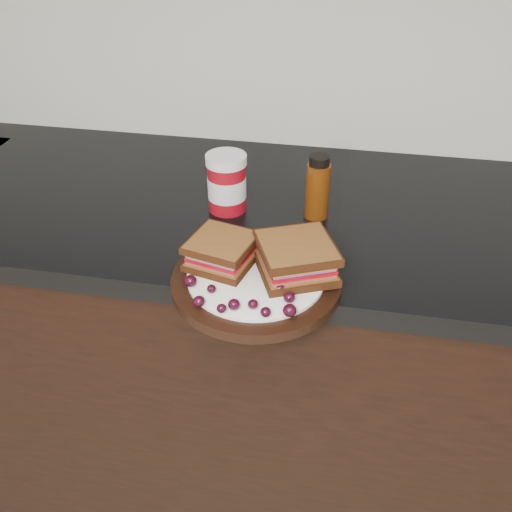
{
  "coord_description": "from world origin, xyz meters",
  "views": [
    {
      "loc": [
        0.06,
        0.7,
        1.48
      ],
      "look_at": [
        -0.08,
        1.43,
        0.96
      ],
      "focal_mm": 40.0,
      "sensor_mm": 36.0,
      "label": 1
    }
  ],
  "objects_px": {
    "sandwich_left": "(222,251)",
    "condiment_jar": "(227,183)",
    "plate": "(256,281)",
    "oil_bottle": "(318,187)"
  },
  "relations": [
    {
      "from": "sandwich_left",
      "to": "condiment_jar",
      "type": "bearing_deg",
      "value": 114.49
    },
    {
      "from": "oil_bottle",
      "to": "plate",
      "type": "bearing_deg",
      "value": -107.18
    },
    {
      "from": "condiment_jar",
      "to": "oil_bottle",
      "type": "xyz_separation_m",
      "value": [
        0.18,
        0.0,
        0.01
      ]
    },
    {
      "from": "sandwich_left",
      "to": "oil_bottle",
      "type": "bearing_deg",
      "value": 72.12
    },
    {
      "from": "condiment_jar",
      "to": "oil_bottle",
      "type": "relative_size",
      "value": 0.91
    },
    {
      "from": "sandwich_left",
      "to": "oil_bottle",
      "type": "xyz_separation_m",
      "value": [
        0.14,
        0.22,
        0.02
      ]
    },
    {
      "from": "plate",
      "to": "oil_bottle",
      "type": "xyz_separation_m",
      "value": [
        0.07,
        0.24,
        0.06
      ]
    },
    {
      "from": "sandwich_left",
      "to": "condiment_jar",
      "type": "relative_size",
      "value": 0.86
    },
    {
      "from": "condiment_jar",
      "to": "oil_bottle",
      "type": "distance_m",
      "value": 0.18
    },
    {
      "from": "plate",
      "to": "sandwich_left",
      "type": "height_order",
      "value": "sandwich_left"
    }
  ]
}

